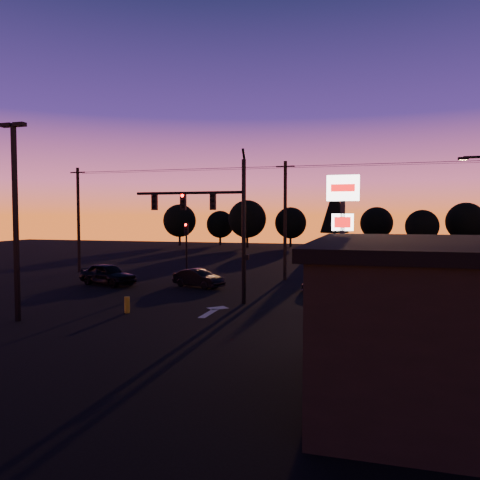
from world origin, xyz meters
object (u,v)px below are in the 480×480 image
(pylon_sign, at_px, (343,216))
(car_mid, at_px, (198,278))
(car_left, at_px, (108,274))
(bollard, at_px, (127,305))
(car_right, at_px, (338,282))
(traffic_signal_mast, at_px, (216,215))
(parking_lot_light, at_px, (15,208))
(secondary_signal, at_px, (186,243))
(suv_parked, at_px, (438,326))

(pylon_sign, height_order, car_mid, pylon_sign)
(car_left, bearing_deg, bollard, -125.26)
(pylon_sign, distance_m, car_right, 8.81)
(pylon_sign, bearing_deg, traffic_signal_mast, 160.64)
(pylon_sign, xyz_separation_m, car_right, (-0.70, 7.70, -4.24))
(parking_lot_light, distance_m, bollard, 6.97)
(secondary_signal, bearing_deg, traffic_signal_mast, -56.81)
(car_left, bearing_deg, car_mid, -65.35)
(suv_parked, bearing_deg, car_right, 117.64)
(traffic_signal_mast, distance_m, car_left, 11.21)
(secondary_signal, distance_m, car_mid, 3.89)
(traffic_signal_mast, distance_m, car_right, 9.28)
(traffic_signal_mast, bearing_deg, car_left, 156.35)
(suv_parked, bearing_deg, traffic_signal_mast, 157.64)
(traffic_signal_mast, xyz_separation_m, secondary_signal, (-4.90, 7.49, -2.07))
(secondary_signal, distance_m, bollard, 11.82)
(pylon_sign, xyz_separation_m, bollard, (-10.52, -1.48, -4.51))
(parking_lot_light, bearing_deg, pylon_sign, 17.23)
(parking_lot_light, distance_m, car_right, 18.98)
(traffic_signal_mast, bearing_deg, car_right, 39.11)
(parking_lot_light, relative_size, car_left, 2.04)
(parking_lot_light, bearing_deg, traffic_signal_mast, 43.37)
(car_mid, bearing_deg, pylon_sign, -105.28)
(secondary_signal, height_order, car_right, secondary_signal)
(bollard, height_order, car_right, car_right)
(bollard, height_order, car_mid, car_mid)
(car_mid, bearing_deg, car_left, 117.97)
(pylon_sign, bearing_deg, secondary_signal, 140.23)
(secondary_signal, relative_size, car_mid, 1.16)
(car_mid, relative_size, suv_parked, 0.82)
(traffic_signal_mast, xyz_separation_m, car_right, (6.40, 5.20, -4.26))
(bollard, relative_size, car_right, 0.18)
(bollard, bearing_deg, secondary_signal, 97.35)
(pylon_sign, distance_m, bollard, 11.54)
(secondary_signal, distance_m, suv_parked, 20.70)
(car_mid, distance_m, suv_parked, 17.49)
(secondary_signal, bearing_deg, parking_lot_light, -99.79)
(car_right, bearing_deg, bollard, -46.27)
(secondary_signal, bearing_deg, bollard, -82.65)
(secondary_signal, xyz_separation_m, car_mid, (1.92, -2.54, -2.24))
(bollard, distance_m, suv_parked, 14.47)
(traffic_signal_mast, xyz_separation_m, car_mid, (-2.98, 4.95, -4.32))
(car_left, bearing_deg, suv_parked, -97.71)
(bollard, xyz_separation_m, car_left, (-6.11, 8.15, 0.36))
(parking_lot_light, xyz_separation_m, car_left, (-2.13, 11.17, -4.51))
(bollard, height_order, suv_parked, suv_parked)
(parking_lot_light, relative_size, bollard, 11.18)
(secondary_signal, xyz_separation_m, suv_parked, (15.85, -13.12, -2.22))
(secondary_signal, bearing_deg, car_mid, -52.87)
(car_right, distance_m, suv_parked, 11.75)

